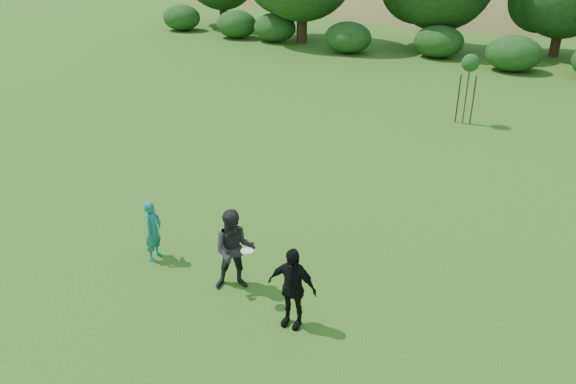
# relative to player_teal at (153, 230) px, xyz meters

# --- Properties ---
(ground) EXTENTS (120.00, 120.00, 0.00)m
(ground) POSITION_rel_player_teal_xyz_m (2.04, -0.12, -0.77)
(ground) COLOR #19470C
(ground) RESTS_ON ground
(player_teal) EXTENTS (0.50, 0.64, 1.54)m
(player_teal) POSITION_rel_player_teal_xyz_m (0.00, 0.00, 0.00)
(player_teal) COLOR #1A756D
(player_teal) RESTS_ON ground
(player_grey) EXTENTS (1.17, 1.11, 1.90)m
(player_grey) POSITION_rel_player_teal_xyz_m (2.38, -0.00, 0.18)
(player_grey) COLOR #242326
(player_grey) RESTS_ON ground
(player_black) EXTENTS (1.07, 0.53, 1.76)m
(player_black) POSITION_rel_player_teal_xyz_m (4.12, -0.49, 0.11)
(player_black) COLOR black
(player_black) RESTS_ON ground
(frisbee) EXTENTS (0.27, 0.27, 0.04)m
(frisbee) POSITION_rel_player_teal_xyz_m (2.92, -0.28, 0.47)
(frisbee) COLOR white
(frisbee) RESTS_ON ground
(sapling) EXTENTS (0.70, 0.70, 2.85)m
(sapling) POSITION_rel_player_teal_xyz_m (3.67, 14.35, 1.65)
(sapling) COLOR #3A2816
(sapling) RESTS_ON ground
(hillside) EXTENTS (150.00, 72.00, 52.00)m
(hillside) POSITION_rel_player_teal_xyz_m (1.48, 68.34, -12.74)
(hillside) COLOR olive
(hillside) RESTS_ON ground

